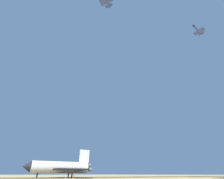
{
  "coord_description": "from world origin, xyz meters",
  "views": [
    {
      "loc": [
        50.43,
        90.17,
        1.83
      ],
      "look_at": [
        3.16,
        40.17,
        40.4
      ],
      "focal_mm": 24.26,
      "sensor_mm": 36.0,
      "label": 1
    }
  ],
  "objects_px": {
    "ground_crew_near_nose": "(73,176)",
    "ground_crew_mid_fuselage": "(73,176)",
    "ground_crew_near_wingtip": "(66,176)",
    "chase_jet_lead": "(198,30)",
    "space_shuttle": "(60,167)"
  },
  "relations": [
    {
      "from": "chase_jet_lead",
      "to": "ground_crew_mid_fuselage",
      "type": "distance_m",
      "value": 134.06
    },
    {
      "from": "space_shuttle",
      "to": "ground_crew_near_nose",
      "type": "height_order",
      "value": "space_shuttle"
    },
    {
      "from": "space_shuttle",
      "to": "ground_crew_mid_fuselage",
      "type": "distance_m",
      "value": 16.03
    },
    {
      "from": "chase_jet_lead",
      "to": "ground_crew_near_nose",
      "type": "relative_size",
      "value": 8.83
    },
    {
      "from": "ground_crew_near_nose",
      "to": "ground_crew_near_wingtip",
      "type": "xyz_separation_m",
      "value": [
        3.69,
        -0.96,
        0.0
      ]
    },
    {
      "from": "ground_crew_mid_fuselage",
      "to": "ground_crew_near_wingtip",
      "type": "distance_m",
      "value": 3.81
    },
    {
      "from": "chase_jet_lead",
      "to": "ground_crew_near_wingtip",
      "type": "distance_m",
      "value": 136.11
    },
    {
      "from": "chase_jet_lead",
      "to": "ground_crew_mid_fuselage",
      "type": "relative_size",
      "value": 8.83
    },
    {
      "from": "chase_jet_lead",
      "to": "ground_crew_mid_fuselage",
      "type": "height_order",
      "value": "chase_jet_lead"
    },
    {
      "from": "space_shuttle",
      "to": "ground_crew_near_nose",
      "type": "distance_m",
      "value": 16.27
    },
    {
      "from": "space_shuttle",
      "to": "chase_jet_lead",
      "type": "xyz_separation_m",
      "value": [
        -59.79,
        80.71,
        96.45
      ]
    },
    {
      "from": "ground_crew_near_nose",
      "to": "ground_crew_mid_fuselage",
      "type": "height_order",
      "value": "same"
    },
    {
      "from": "ground_crew_near_nose",
      "to": "ground_crew_mid_fuselage",
      "type": "xyz_separation_m",
      "value": [
        -0.05,
        -0.25,
        0.0
      ]
    },
    {
      "from": "chase_jet_lead",
      "to": "ground_crew_near_wingtip",
      "type": "bearing_deg",
      "value": -39.31
    },
    {
      "from": "chase_jet_lead",
      "to": "space_shuttle",
      "type": "bearing_deg",
      "value": -46.54
    }
  ]
}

